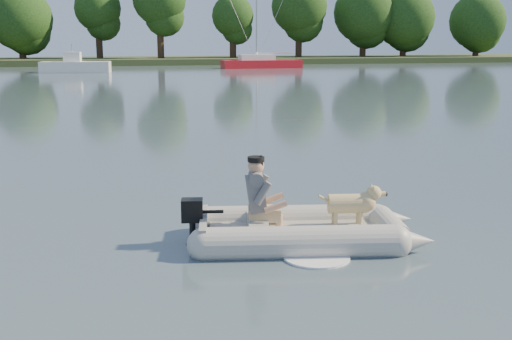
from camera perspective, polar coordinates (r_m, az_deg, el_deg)
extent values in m
plane|color=slate|center=(7.85, 0.76, -8.09)|extent=(160.00, 160.00, 0.00)
cube|color=#47512D|center=(69.24, -11.65, 9.45)|extent=(160.00, 12.00, 0.70)
cylinder|color=#332316|center=(69.00, -20.05, 10.00)|extent=(0.70, 0.70, 2.94)
sphere|color=#2B551C|center=(69.01, -20.23, 12.50)|extent=(6.27, 6.27, 6.27)
cylinder|color=#332316|center=(69.14, -13.75, 10.67)|extent=(0.70, 0.70, 3.67)
sphere|color=#2B551C|center=(69.19, -13.90, 13.79)|extent=(4.69, 4.69, 4.69)
cylinder|color=#332316|center=(67.55, -8.48, 11.12)|extent=(0.70, 0.70, 4.29)
cylinder|color=#332316|center=(68.86, -2.06, 10.79)|extent=(0.70, 0.70, 3.21)
sphere|color=#2B551C|center=(68.89, -2.08, 13.54)|extent=(4.41, 4.41, 4.41)
cylinder|color=#332316|center=(71.22, 3.81, 11.10)|extent=(0.70, 0.70, 3.94)
sphere|color=#2B551C|center=(71.30, 3.86, 14.35)|extent=(6.03, 6.03, 6.03)
cylinder|color=#332316|center=(74.01, 9.47, 10.82)|extent=(0.70, 0.70, 3.52)
sphere|color=#2B551C|center=(74.05, 9.57, 13.62)|extent=(6.68, 6.68, 6.68)
cylinder|color=#332316|center=(75.74, 12.94, 10.59)|extent=(0.70, 0.70, 3.21)
sphere|color=#2B551C|center=(75.76, 13.05, 13.09)|extent=(6.79, 6.79, 6.79)
cylinder|color=#332316|center=(79.80, 18.95, 10.21)|extent=(0.70, 0.70, 2.96)
sphere|color=#2B551C|center=(79.81, 19.10, 12.39)|extent=(6.40, 6.40, 6.40)
cube|color=red|center=(58.05, 0.49, 9.31)|extent=(7.13, 2.31, 0.88)
cube|color=white|center=(57.91, 0.06, 9.97)|extent=(3.14, 1.68, 0.53)
cylinder|color=#A5A5AA|center=(57.94, 0.06, 14.12)|extent=(0.14, 0.14, 8.84)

